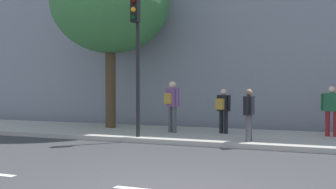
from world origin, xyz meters
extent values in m
cube|color=#B2ADA3|center=(0.00, 7.00, 0.07)|extent=(36.00, 4.00, 0.15)
cube|color=gray|center=(0.00, 12.00, 5.13)|extent=(36.00, 5.00, 10.25)
cylinder|color=black|center=(-3.09, 5.35, 1.93)|extent=(0.12, 0.12, 3.56)
cube|color=black|center=(-3.09, 5.17, 4.08)|extent=(0.24, 0.24, 0.75)
sphere|color=#390605|center=(-3.09, 5.04, 4.32)|extent=(0.16, 0.16, 0.16)
sphere|color=#F2A519|center=(-3.09, 5.04, 4.08)|extent=(0.16, 0.16, 0.16)
sphere|color=#07330F|center=(-3.09, 5.04, 3.84)|extent=(0.16, 0.16, 0.16)
cylinder|color=#4C3826|center=(-5.36, 7.58, 1.58)|extent=(0.40, 0.40, 2.87)
ellipsoid|color=#3D7F42|center=(-5.36, 7.58, 4.96)|extent=(4.56, 4.56, 3.88)
cylinder|color=#4C4C51|center=(0.34, 5.44, 0.53)|extent=(0.14, 0.14, 0.76)
cylinder|color=#4C4C51|center=(0.35, 5.67, 0.53)|extent=(0.14, 0.14, 0.76)
cube|color=black|center=(0.35, 5.56, 1.18)|extent=(0.25, 0.45, 0.54)
cylinder|color=black|center=(0.34, 5.29, 1.18)|extent=(0.09, 0.09, 0.51)
cylinder|color=black|center=(0.35, 5.83, 1.18)|extent=(0.09, 0.09, 0.51)
sphere|color=#8C664C|center=(0.35, 5.56, 1.55)|extent=(0.21, 0.21, 0.21)
cylinder|color=black|center=(-0.72, 7.17, 0.53)|extent=(0.14, 0.14, 0.76)
cylinder|color=black|center=(-0.90, 7.26, 0.53)|extent=(0.14, 0.14, 0.76)
cube|color=black|center=(-0.81, 7.22, 1.17)|extent=(0.47, 0.40, 0.54)
cylinder|color=black|center=(-0.59, 7.10, 1.17)|extent=(0.09, 0.09, 0.51)
cylinder|color=black|center=(-1.03, 7.33, 1.17)|extent=(0.09, 0.09, 0.51)
sphere|color=beige|center=(-0.81, 7.22, 1.54)|extent=(0.20, 0.20, 0.20)
cube|color=#B78C33|center=(-0.89, 7.06, 1.15)|extent=(0.32, 0.27, 0.36)
cylinder|color=maroon|center=(2.44, 7.67, 0.55)|extent=(0.14, 0.14, 0.80)
cylinder|color=maroon|center=(2.67, 7.64, 0.55)|extent=(0.14, 0.14, 0.80)
cube|color=#1E5938|center=(2.56, 7.66, 1.24)|extent=(0.50, 0.29, 0.57)
cylinder|color=#1E5938|center=(2.27, 7.69, 1.24)|extent=(0.09, 0.09, 0.54)
sphere|color=beige|center=(2.56, 7.66, 1.63)|extent=(0.22, 0.22, 0.22)
cylinder|color=#4C4C51|center=(-2.41, 6.77, 0.59)|extent=(0.14, 0.14, 0.89)
cylinder|color=#4C4C51|center=(-2.61, 6.91, 0.59)|extent=(0.14, 0.14, 0.89)
cube|color=#724C84|center=(-2.51, 6.84, 1.35)|extent=(0.54, 0.47, 0.63)
cylinder|color=#724C84|center=(-2.27, 6.68, 1.35)|extent=(0.09, 0.09, 0.60)
cylinder|color=#724C84|center=(-2.75, 7.00, 1.35)|extent=(0.09, 0.09, 0.60)
sphere|color=beige|center=(-2.51, 6.84, 1.79)|extent=(0.24, 0.24, 0.24)
cube|color=#B78C33|center=(-2.61, 6.69, 1.32)|extent=(0.32, 0.29, 0.36)
camera|label=1|loc=(2.50, -6.03, 1.70)|focal=43.16mm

